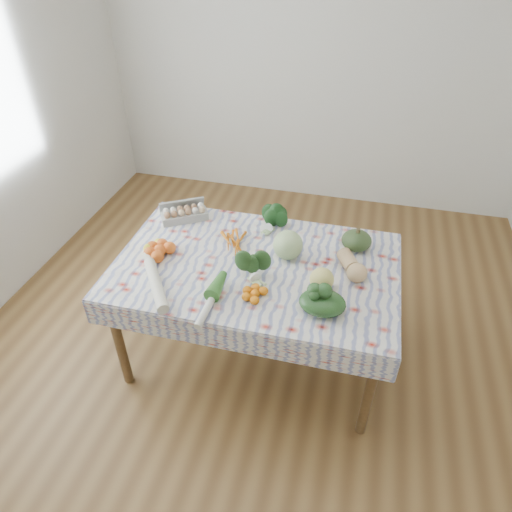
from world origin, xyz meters
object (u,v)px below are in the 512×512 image
egg_carton (185,215)px  butternut_squash (352,265)px  kabocha_squash (357,240)px  dining_table (256,275)px  grapefruit (322,280)px  cabbage (288,245)px

egg_carton → butternut_squash: (1.13, -0.29, 0.02)m
kabocha_squash → dining_table: bearing=-151.7°
butternut_squash → egg_carton: bearing=138.2°
egg_carton → grapefruit: bearing=-57.6°
dining_table → egg_carton: 0.69m
butternut_squash → grapefruit: (-0.15, -0.18, 0.01)m
egg_carton → kabocha_squash: kabocha_squash is taller
egg_carton → cabbage: size_ratio=1.71×
dining_table → butternut_squash: 0.57m
butternut_squash → dining_table: bearing=158.4°
egg_carton → butternut_squash: bearing=-46.2°
dining_table → egg_carton: (-0.58, 0.35, 0.12)m
cabbage → grapefruit: size_ratio=1.33×
cabbage → dining_table: bearing=-146.2°
kabocha_squash → grapefruit: size_ratio=1.36×
grapefruit → dining_table: bearing=162.2°
kabocha_squash → grapefruit: (-0.16, -0.43, 0.01)m
dining_table → kabocha_squash: (0.56, 0.30, 0.14)m
kabocha_squash → grapefruit: grapefruit is taller
dining_table → kabocha_squash: kabocha_squash is taller
kabocha_squash → butternut_squash: size_ratio=0.73×
egg_carton → grapefruit: (0.98, -0.48, 0.03)m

